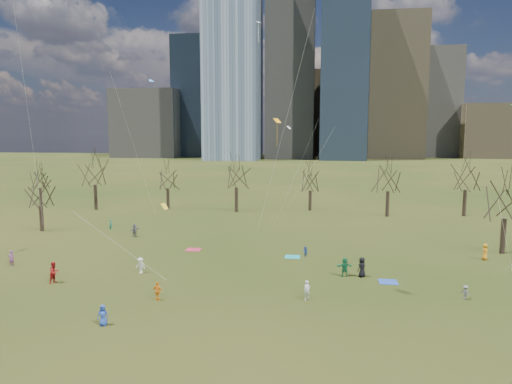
# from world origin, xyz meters

# --- Properties ---
(ground) EXTENTS (500.00, 500.00, 0.00)m
(ground) POSITION_xyz_m (0.00, 0.00, 0.00)
(ground) COLOR black
(ground) RESTS_ON ground
(downtown_skyline) EXTENTS (212.50, 78.00, 118.00)m
(downtown_skyline) POSITION_xyz_m (-2.43, 210.64, 39.01)
(downtown_skyline) COLOR slate
(downtown_skyline) RESTS_ON ground
(bare_tree_row) EXTENTS (113.04, 29.80, 9.50)m
(bare_tree_row) POSITION_xyz_m (-0.09, 37.22, 6.12)
(bare_tree_row) COLOR black
(bare_tree_row) RESTS_ON ground
(blanket_teal) EXTENTS (1.60, 1.50, 0.03)m
(blanket_teal) POSITION_xyz_m (3.65, 13.52, 0.01)
(blanket_teal) COLOR teal
(blanket_teal) RESTS_ON ground
(blanket_navy) EXTENTS (1.60, 1.50, 0.03)m
(blanket_navy) POSITION_xyz_m (12.36, 6.51, 0.01)
(blanket_navy) COLOR #2343A4
(blanket_navy) RESTS_ON ground
(blanket_crimson) EXTENTS (1.60, 1.50, 0.03)m
(blanket_crimson) POSITION_xyz_m (-7.43, 15.05, 0.01)
(blanket_crimson) COLOR #B82445
(blanket_crimson) RESTS_ON ground
(person_0) EXTENTS (0.79, 0.61, 1.45)m
(person_0) POSITION_xyz_m (-8.06, -5.38, 0.73)
(person_0) COLOR #2949B4
(person_0) RESTS_ON ground
(person_1) EXTENTS (0.67, 0.63, 1.55)m
(person_1) POSITION_xyz_m (5.45, 1.27, 0.77)
(person_1) COLOR silver
(person_1) RESTS_ON ground
(person_2) EXTENTS (0.94, 1.08, 1.90)m
(person_2) POSITION_xyz_m (-16.29, 2.40, 0.95)
(person_2) COLOR #A51717
(person_2) RESTS_ON ground
(person_3) EXTENTS (0.83, 0.85, 1.17)m
(person_3) POSITION_xyz_m (17.66, 2.94, 0.59)
(person_3) COLOR slate
(person_3) RESTS_ON ground
(person_4) EXTENTS (0.93, 0.57, 1.48)m
(person_4) POSITION_xyz_m (-6.02, -0.40, 0.74)
(person_4) COLOR orange
(person_4) RESTS_ON ground
(person_5) EXTENTS (1.69, 0.80, 1.75)m
(person_5) POSITION_xyz_m (8.68, 7.60, 0.88)
(person_5) COLOR #1A7545
(person_5) RESTS_ON ground
(person_6) EXTENTS (1.04, 1.05, 1.83)m
(person_6) POSITION_xyz_m (10.20, 7.60, 0.91)
(person_6) COLOR black
(person_6) RESTS_ON ground
(person_7) EXTENTS (0.52, 0.65, 1.55)m
(person_7) POSITION_xyz_m (-23.39, 6.64, 0.77)
(person_7) COLOR #8C4685
(person_7) RESTS_ON ground
(person_8) EXTENTS (0.67, 0.66, 1.10)m
(person_8) POSITION_xyz_m (4.99, 13.78, 0.55)
(person_8) COLOR #2645A8
(person_8) RESTS_ON ground
(person_9) EXTENTS (1.06, 0.77, 1.48)m
(person_9) POSITION_xyz_m (-9.99, 6.08, 0.74)
(person_9) COLOR white
(person_9) RESTS_ON ground
(person_11) EXTENTS (1.13, 1.64, 1.70)m
(person_11) POSITION_xyz_m (-16.40, 20.26, 0.85)
(person_11) COLOR slate
(person_11) RESTS_ON ground
(person_12) EXTENTS (0.57, 0.85, 1.70)m
(person_12) POSITION_xyz_m (23.18, 14.96, 0.85)
(person_12) COLOR orange
(person_12) RESTS_ON ground
(person_13) EXTENTS (0.61, 0.62, 1.45)m
(person_13) POSITION_xyz_m (-21.24, 23.76, 0.72)
(person_13) COLOR #197463
(person_13) RESTS_ON ground
(kites_airborne) EXTENTS (66.12, 42.61, 29.85)m
(kites_airborne) POSITION_xyz_m (2.69, 16.52, 12.73)
(kites_airborne) COLOR red
(kites_airborne) RESTS_ON ground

